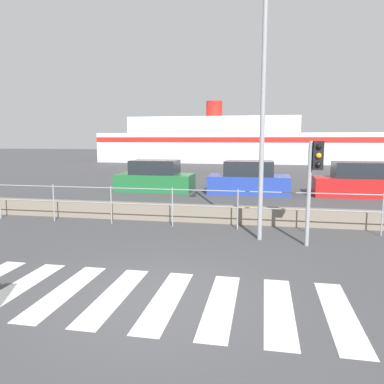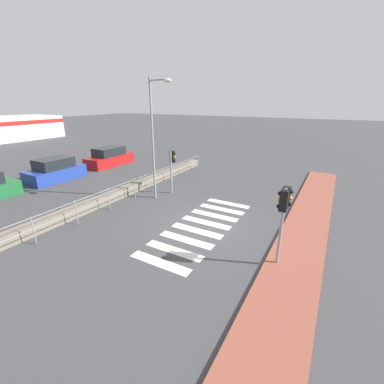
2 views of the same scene
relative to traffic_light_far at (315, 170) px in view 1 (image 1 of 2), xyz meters
The scene contains 10 objects.
ground_plane 5.00m from the traffic_light_far, 128.14° to the right, with size 160.00×160.00×0.00m, color #424244.
crosswalk 5.17m from the traffic_light_far, 130.89° to the right, with size 6.75×2.40×0.01m.
seawall 3.98m from the traffic_light_far, 141.92° to the left, with size 19.35×0.55×0.50m.
harbor_fence 3.36m from the traffic_light_far, 154.46° to the left, with size 17.45×0.04×1.18m.
traffic_light_far is the anchor object (origin of this frame).
streetlamp 2.46m from the traffic_light_far, behind, with size 0.32×1.36×6.46m.
ferry_boat 33.40m from the traffic_light_far, 96.29° to the left, with size 32.82×7.61×6.73m.
parked_car_green 10.97m from the traffic_light_far, 126.82° to the left, with size 3.80×1.80×1.54m.
parked_car_blue 9.01m from the traffic_light_far, 102.11° to the left, with size 3.81×1.88×1.56m.
parked_car_red 9.38m from the traffic_light_far, 69.74° to the left, with size 4.25×1.74×1.56m.
Camera 1 is at (1.67, -5.62, 2.62)m, focal length 35.00 mm.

